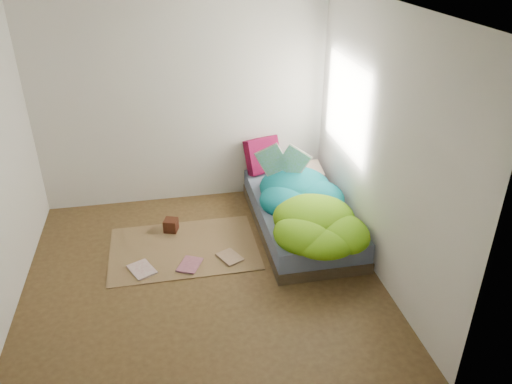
# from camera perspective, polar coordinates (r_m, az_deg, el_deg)

# --- Properties ---
(ground) EXTENTS (3.50, 3.50, 0.00)m
(ground) POSITION_cam_1_polar(r_m,az_deg,el_deg) (5.15, -6.13, -9.71)
(ground) COLOR #4A341C
(ground) RESTS_ON ground
(room_walls) EXTENTS (3.54, 3.54, 2.62)m
(room_walls) POSITION_cam_1_polar(r_m,az_deg,el_deg) (4.35, -7.06, 7.51)
(room_walls) COLOR silver
(room_walls) RESTS_ON ground
(bed) EXTENTS (1.00, 2.00, 0.34)m
(bed) POSITION_cam_1_polar(r_m,az_deg,el_deg) (5.82, 5.09, -2.70)
(bed) COLOR #3B3020
(bed) RESTS_ON ground
(duvet) EXTENTS (0.96, 1.84, 0.34)m
(duvet) POSITION_cam_1_polar(r_m,az_deg,el_deg) (5.47, 5.86, -0.79)
(duvet) COLOR #076B76
(duvet) RESTS_ON bed
(rug) EXTENTS (1.60, 1.10, 0.01)m
(rug) POSITION_cam_1_polar(r_m,az_deg,el_deg) (5.58, -8.24, -6.39)
(rug) COLOR brown
(rug) RESTS_ON ground
(pillow_floral) EXTENTS (0.56, 0.35, 0.12)m
(pillow_floral) POSITION_cam_1_polar(r_m,az_deg,el_deg) (6.30, 5.05, 2.25)
(pillow_floral) COLOR silver
(pillow_floral) RESTS_ON bed
(pillow_magenta) EXTENTS (0.46, 0.29, 0.44)m
(pillow_magenta) POSITION_cam_1_polar(r_m,az_deg,el_deg) (6.37, 0.79, 4.24)
(pillow_magenta) COLOR #4D052C
(pillow_magenta) RESTS_ON bed
(open_book) EXTENTS (0.52, 0.28, 0.31)m
(open_book) POSITION_cam_1_polar(r_m,az_deg,el_deg) (5.75, 3.10, 4.45)
(open_book) COLOR #2D892F
(open_book) RESTS_ON duvet
(wooden_box) EXTENTS (0.19, 0.19, 0.15)m
(wooden_box) POSITION_cam_1_polar(r_m,az_deg,el_deg) (5.86, -9.69, -3.75)
(wooden_box) COLOR black
(wooden_box) RESTS_ON rug
(floor_book_a) EXTENTS (0.32, 0.36, 0.02)m
(floor_book_a) POSITION_cam_1_polar(r_m,az_deg,el_deg) (5.29, -13.98, -9.03)
(floor_book_a) COLOR silver
(floor_book_a) RESTS_ON rug
(floor_book_b) EXTENTS (0.31, 0.34, 0.03)m
(floor_book_b) POSITION_cam_1_polar(r_m,az_deg,el_deg) (5.33, -8.62, -8.08)
(floor_book_b) COLOR #BA6B83
(floor_book_b) RESTS_ON rug
(floor_book_c) EXTENTS (0.29, 0.33, 0.02)m
(floor_book_c) POSITION_cam_1_polar(r_m,az_deg,el_deg) (5.33, -3.88, -7.81)
(floor_book_c) COLOR tan
(floor_book_c) RESTS_ON rug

